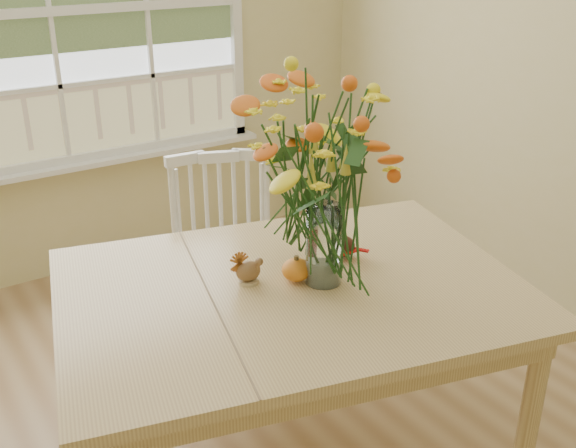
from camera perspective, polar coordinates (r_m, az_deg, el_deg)
wall_back at (r=4.02m, az=-19.30°, el=13.83°), size 4.00×0.02×2.70m
window at (r=3.96m, az=-19.51°, el=16.34°), size 2.42×0.12×1.74m
dining_table at (r=2.36m, az=0.27°, el=-7.11°), size 1.79×1.46×0.84m
windsor_chair at (r=3.11m, az=-5.34°, el=-2.83°), size 0.61×0.59×1.02m
flower_vase at (r=2.17m, az=3.23°, el=4.85°), size 0.59×0.59×0.70m
pumpkin at (r=2.32m, az=0.70°, el=-3.99°), size 0.10×0.10×0.08m
turkey_figurine at (r=2.31m, az=-3.39°, el=-4.01°), size 0.09×0.07×0.11m
dark_gourd at (r=2.50m, az=4.71°, el=-1.98°), size 0.13×0.12×0.08m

